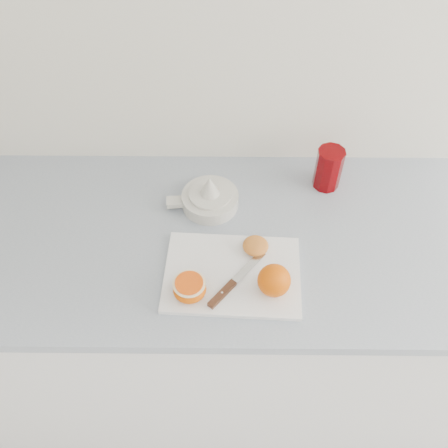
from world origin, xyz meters
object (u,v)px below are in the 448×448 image
counter (240,319)px  red_tumbler (328,170)px  half_orange (190,288)px  citrus_juicer (209,198)px  cutting_board (232,274)px

counter → red_tumbler: size_ratio=19.05×
half_orange → red_tumbler: bearing=45.9°
citrus_juicer → red_tumbler: size_ratio=1.58×
counter → red_tumbler: 0.58m
red_tumbler → counter: bearing=-141.4°
counter → red_tumbler: red_tumbler is taller
half_orange → counter: bearing=55.4°
cutting_board → half_orange: (-0.10, -0.06, 0.03)m
cutting_board → citrus_juicer: bearing=104.8°
counter → cutting_board: cutting_board is taller
counter → citrus_juicer: (-0.09, 0.11, 0.47)m
cutting_board → half_orange: bearing=-148.6°
half_orange → red_tumbler: red_tumbler is taller
cutting_board → half_orange: half_orange is taller
cutting_board → counter: bearing=76.5°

